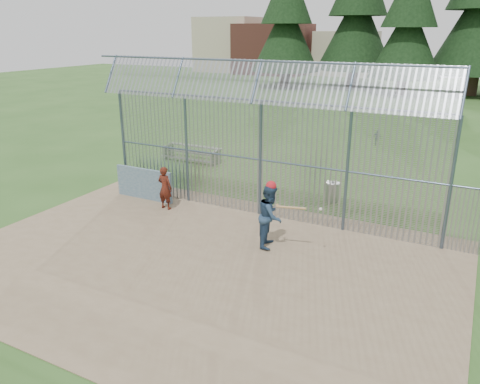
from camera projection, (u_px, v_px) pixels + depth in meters
The scene contains 11 objects.
ground at pixel (209, 254), 13.65m from camera, with size 120.00×120.00×0.00m, color #2D511E.
dirt_infield at pixel (199, 261), 13.23m from camera, with size 14.00×10.00×0.02m, color #756047.
dugout_wall at pixel (144, 184), 17.88m from camera, with size 2.50×0.12×1.20m, color #38566B.
batter at pixel (270, 216), 13.85m from camera, with size 0.93×0.72×1.91m, color navy.
onlooker at pixel (165, 188), 16.81m from camera, with size 0.58×0.38×1.58m, color maroon.
bg_kid_seated at pixel (377, 138), 26.33m from camera, with size 0.51×0.21×0.88m, color slate.
batting_gear at pixel (274, 189), 13.50m from camera, with size 1.78×0.44×0.69m.
trash_can at pixel (332, 192), 17.72m from camera, with size 0.56×0.56×0.82m.
bleacher at pixel (191, 153), 23.11m from camera, with size 3.00×0.95×0.72m.
backstop_fence at pixel (311, 156), 14.96m from camera, with size 20.09×0.81×5.30m.
distant_buildings at pixel (270, 48), 69.90m from camera, with size 26.50×10.50×8.00m.
Camera 1 is at (6.48, -10.49, 6.20)m, focal length 35.00 mm.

